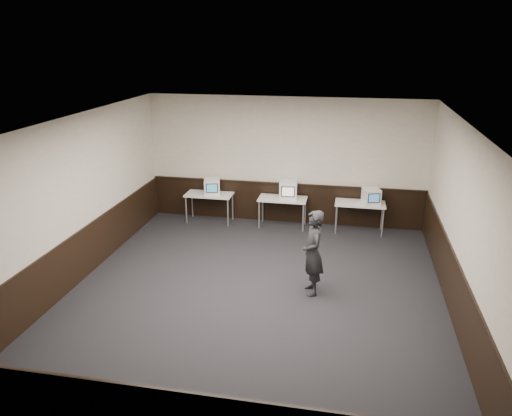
{
  "coord_description": "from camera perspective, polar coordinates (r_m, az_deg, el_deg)",
  "views": [
    {
      "loc": [
        1.61,
        -8.12,
        4.58
      ],
      "look_at": [
        -0.29,
        1.6,
        1.15
      ],
      "focal_mm": 35.0,
      "sensor_mm": 36.0,
      "label": 1
    }
  ],
  "objects": [
    {
      "name": "right_wall",
      "position": [
        8.85,
        22.66,
        -2.11
      ],
      "size": [
        0.0,
        8.0,
        8.0
      ],
      "primitive_type": "plane",
      "rotation": [
        1.57,
        0.0,
        -1.57
      ],
      "color": "beige",
      "rests_on": "ground"
    },
    {
      "name": "wainscot_back",
      "position": [
        12.87,
        3.28,
        0.59
      ],
      "size": [
        6.98,
        0.04,
        1.0
      ],
      "primitive_type": "cube",
      "color": "black",
      "rests_on": "back_wall"
    },
    {
      "name": "wainscot_rail",
      "position": [
        12.7,
        3.31,
        2.79
      ],
      "size": [
        6.98,
        0.06,
        0.04
      ],
      "primitive_type": "cube",
      "color": "black",
      "rests_on": "wainscot_back"
    },
    {
      "name": "desk_center",
      "position": [
        12.46,
        3.05,
        0.82
      ],
      "size": [
        1.2,
        0.6,
        0.75
      ],
      "color": "silver",
      "rests_on": "ground"
    },
    {
      "name": "desk_right",
      "position": [
        12.36,
        11.81,
        0.28
      ],
      "size": [
        1.2,
        0.6,
        0.75
      ],
      "color": "silver",
      "rests_on": "ground"
    },
    {
      "name": "left_wall",
      "position": [
        10.05,
        -20.15,
        0.64
      ],
      "size": [
        0.0,
        8.0,
        8.0
      ],
      "primitive_type": "plane",
      "rotation": [
        1.57,
        0.0,
        1.57
      ],
      "color": "beige",
      "rests_on": "ground"
    },
    {
      "name": "person",
      "position": [
        9.23,
        6.52,
        -5.11
      ],
      "size": [
        0.55,
        0.68,
        1.63
      ],
      "primitive_type": "imported",
      "rotation": [
        0.0,
        0.0,
        -1.27
      ],
      "color": "black",
      "rests_on": "ground"
    },
    {
      "name": "desk_left",
      "position": [
        12.84,
        -5.37,
        1.33
      ],
      "size": [
        1.2,
        0.6,
        0.75
      ],
      "color": "silver",
      "rests_on": "ground"
    },
    {
      "name": "floor",
      "position": [
        9.46,
        -0.16,
        -9.85
      ],
      "size": [
        8.0,
        8.0,
        0.0
      ],
      "primitive_type": "plane",
      "color": "black",
      "rests_on": "ground"
    },
    {
      "name": "ceiling",
      "position": [
        8.39,
        -0.18,
        9.64
      ],
      "size": [
        8.0,
        8.0,
        0.0
      ],
      "primitive_type": "plane",
      "rotation": [
        3.14,
        0.0,
        0.0
      ],
      "color": "white",
      "rests_on": "back_wall"
    },
    {
      "name": "emac_center",
      "position": [
        12.37,
        3.68,
        2.09
      ],
      "size": [
        0.49,
        0.51,
        0.44
      ],
      "rotation": [
        0.0,
        0.0,
        0.12
      ],
      "color": "white",
      "rests_on": "desk_center"
    },
    {
      "name": "emac_right",
      "position": [
        12.24,
        13.04,
        1.31
      ],
      "size": [
        0.48,
        0.49,
        0.38
      ],
      "rotation": [
        0.0,
        0.0,
        0.29
      ],
      "color": "white",
      "rests_on": "desk_right"
    },
    {
      "name": "wainscot_right",
      "position": [
        9.28,
        21.67,
        -8.45
      ],
      "size": [
        0.04,
        7.98,
        1.0
      ],
      "primitive_type": "cube",
      "color": "black",
      "rests_on": "right_wall"
    },
    {
      "name": "front_wall",
      "position": [
        5.34,
        -8.85,
        -15.11
      ],
      "size": [
        7.0,
        0.0,
        7.0
      ],
      "primitive_type": "plane",
      "rotation": [
        -1.57,
        0.0,
        0.0
      ],
      "color": "beige",
      "rests_on": "ground"
    },
    {
      "name": "back_wall",
      "position": [
        12.59,
        3.39,
        5.37
      ],
      "size": [
        7.0,
        0.0,
        7.0
      ],
      "primitive_type": "plane",
      "rotation": [
        1.57,
        0.0,
        0.0
      ],
      "color": "beige",
      "rests_on": "ground"
    },
    {
      "name": "wainscot_left",
      "position": [
        10.42,
        -19.37,
        -5.11
      ],
      "size": [
        0.04,
        7.98,
        1.0
      ],
      "primitive_type": "cube",
      "color": "black",
      "rests_on": "left_wall"
    },
    {
      "name": "emac_left",
      "position": [
        12.73,
        -5.05,
        2.46
      ],
      "size": [
        0.49,
        0.51,
        0.4
      ],
      "rotation": [
        0.0,
        0.0,
        0.26
      ],
      "color": "white",
      "rests_on": "desk_left"
    }
  ]
}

